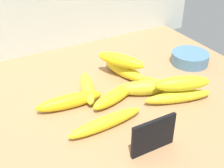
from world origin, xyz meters
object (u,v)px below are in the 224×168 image
banana_7 (147,88)px  banana_9 (121,60)px  banana_8 (182,83)px  banana_3 (114,97)px  fruit_bowl (190,58)px  banana_2 (106,122)px  banana_1 (163,88)px  banana_5 (87,88)px  banana_4 (124,70)px  chalkboard_sign (153,136)px  banana_6 (178,97)px  banana_0 (70,101)px

banana_7 → banana_9: 12.45cm
banana_9 → banana_8: bearing=-65.8°
banana_3 → banana_9: size_ratio=0.97×
fruit_bowl → banana_9: size_ratio=0.79×
banana_2 → banana_7: 18.69cm
banana_1 → banana_5: (-19.05, 10.52, 0.04)cm
fruit_bowl → banana_4: size_ratio=0.76×
banana_1 → banana_8: (2.02, -5.05, 3.59)cm
banana_5 → banana_1: bearing=-28.9°
chalkboard_sign → banana_5: size_ratio=0.68×
banana_2 → banana_4: size_ratio=1.25×
banana_3 → banana_4: bearing=48.7°
banana_1 → banana_7: (-4.41, 1.86, 0.36)cm
banana_7 → banana_8: banana_8 is taller
banana_3 → banana_9: 14.12cm
chalkboard_sign → banana_6: bearing=34.7°
banana_0 → banana_8: 30.66cm
fruit_bowl → banana_8: banana_8 is taller
banana_2 → banana_6: 22.43cm
banana_2 → banana_3: 10.94cm
fruit_bowl → banana_1: fruit_bowl is taller
fruit_bowl → banana_1: (-19.01, -10.40, -0.10)cm
banana_6 → fruit_bowl: bearing=41.2°
banana_4 → banana_8: size_ratio=1.05×
banana_6 → banana_7: 9.07cm
banana_0 → banana_8: (28.10, -11.74, 3.49)cm
banana_2 → banana_1: bearing=14.4°
banana_2 → banana_5: banana_5 is taller
banana_0 → banana_9: size_ratio=1.17×
chalkboard_sign → banana_7: 22.41cm
fruit_bowl → banana_0: same height
banana_2 → banana_7: (17.16, 7.40, 0.54)cm
banana_2 → banana_5: (2.52, 16.06, 0.22)cm
banana_0 → banana_4: 22.39cm
banana_3 → chalkboard_sign: bearing=-94.2°
banana_5 → banana_4: bearing=13.5°
banana_3 → banana_4: 14.70cm
banana_9 → banana_0: bearing=-160.9°
banana_2 → banana_8: (23.59, 0.49, 3.77)cm
chalkboard_sign → banana_4: bearing=70.2°
banana_7 → banana_0: bearing=167.4°
banana_4 → banana_5: size_ratio=1.00×
chalkboard_sign → banana_6: size_ratio=0.57×
banana_3 → banana_7: banana_7 is taller
banana_1 → banana_4: bearing=109.4°
banana_3 → banana_6: size_ratio=0.79×
banana_2 → banana_5: 16.26cm
banana_1 → banana_5: size_ratio=1.10×
banana_7 → banana_8: bearing=-47.0°
banana_2 → banana_4: 25.63cm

